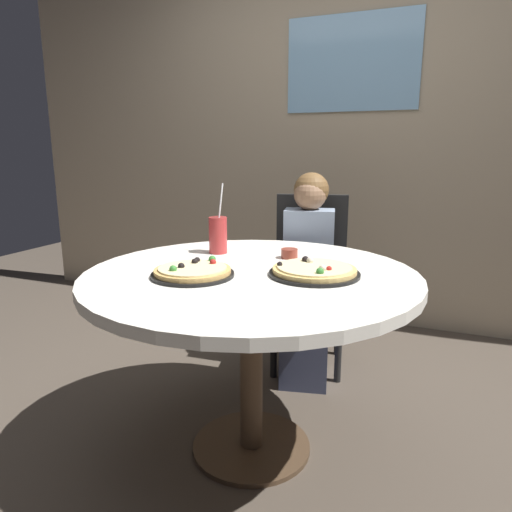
# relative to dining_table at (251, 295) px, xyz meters

# --- Properties ---
(ground_plane) EXTENTS (8.00, 8.00, 0.00)m
(ground_plane) POSITION_rel_dining_table_xyz_m (0.00, 0.00, -0.66)
(ground_plane) COLOR #4C4238
(wall_with_window) EXTENTS (5.20, 0.14, 2.90)m
(wall_with_window) POSITION_rel_dining_table_xyz_m (0.00, 1.72, 0.80)
(wall_with_window) COLOR tan
(wall_with_window) RESTS_ON ground_plane
(dining_table) EXTENTS (1.25, 1.25, 0.75)m
(dining_table) POSITION_rel_dining_table_xyz_m (0.00, 0.00, 0.00)
(dining_table) COLOR silver
(dining_table) RESTS_ON ground_plane
(chair_wooden) EXTENTS (0.48, 0.48, 0.95)m
(chair_wooden) POSITION_rel_dining_table_xyz_m (-0.02, 0.90, -0.13)
(chair_wooden) COLOR black
(chair_wooden) RESTS_ON ground_plane
(diner_child) EXTENTS (0.33, 0.43, 1.08)m
(diner_child) POSITION_rel_dining_table_xyz_m (0.02, 0.72, -0.17)
(diner_child) COLOR #3F4766
(diner_child) RESTS_ON ground_plane
(pizza_veggie) EXTENTS (0.30, 0.30, 0.05)m
(pizza_veggie) POSITION_rel_dining_table_xyz_m (-0.17, -0.14, 0.11)
(pizza_veggie) COLOR black
(pizza_veggie) RESTS_ON dining_table
(pizza_cheese) EXTENTS (0.33, 0.33, 0.05)m
(pizza_cheese) POSITION_rel_dining_table_xyz_m (0.23, 0.04, 0.11)
(pizza_cheese) COLOR black
(pizza_cheese) RESTS_ON dining_table
(soda_cup) EXTENTS (0.08, 0.08, 0.31)m
(soda_cup) POSITION_rel_dining_table_xyz_m (-0.26, 0.24, 0.17)
(soda_cup) COLOR #B73333
(soda_cup) RESTS_ON dining_table
(sauce_bowl) EXTENTS (0.07, 0.07, 0.04)m
(sauce_bowl) POSITION_rel_dining_table_xyz_m (0.06, 0.27, 0.11)
(sauce_bowl) COLOR brown
(sauce_bowl) RESTS_ON dining_table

